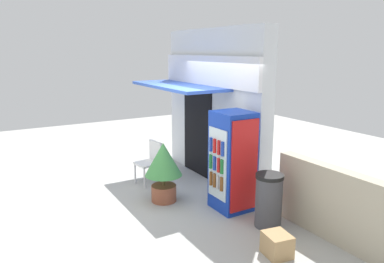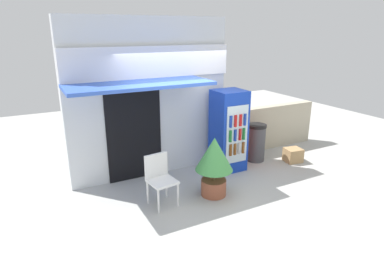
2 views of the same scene
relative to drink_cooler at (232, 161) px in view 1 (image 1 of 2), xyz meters
name	(u,v)px [view 1 (image 1 of 2)]	position (x,y,z in m)	size (l,w,h in m)	color
ground	(169,197)	(-0.99, -0.73, -0.86)	(16.00, 16.00, 0.00)	#B2B2AD
storefront_building	(212,104)	(-1.55, 0.59, 0.76)	(3.34, 1.31, 3.16)	silver
drink_cooler	(232,161)	(0.00, 0.00, 0.00)	(0.65, 0.66, 1.73)	#1438B2
plastic_chair	(151,159)	(-1.87, -0.69, -0.35)	(0.49, 0.49, 0.88)	white
potted_plant_near_shop	(163,165)	(-0.90, -0.88, -0.18)	(0.68, 0.68, 1.11)	#995138
trash_bin	(269,200)	(0.83, 0.10, -0.43)	(0.44, 0.44, 0.86)	#47474C
stone_boundary_wall	(344,209)	(1.78, 0.64, -0.32)	(2.38, 0.22, 1.09)	#B7AD93
cardboard_box	(277,245)	(1.54, -0.37, -0.71)	(0.36, 0.32, 0.31)	tan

